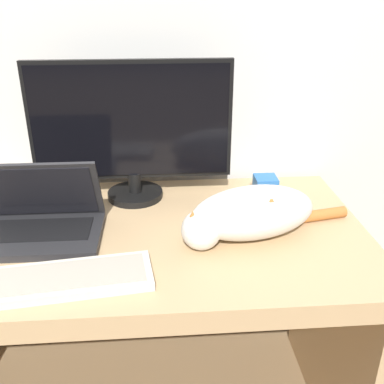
{
  "coord_description": "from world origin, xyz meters",
  "views": [
    {
      "loc": [
        0.1,
        -0.74,
        1.33
      ],
      "look_at": [
        0.18,
        0.31,
        0.85
      ],
      "focal_mm": 42.0,
      "sensor_mm": 36.0,
      "label": 1
    }
  ],
  "objects": [
    {
      "name": "desk",
      "position": [
        0.0,
        0.35,
        0.56
      ],
      "size": [
        1.34,
        0.69,
        0.72
      ],
      "color": "tan",
      "rests_on": "ground_plane"
    },
    {
      "name": "monitor",
      "position": [
        0.02,
        0.57,
        0.94
      ],
      "size": [
        0.6,
        0.17,
        0.43
      ],
      "color": "black",
      "rests_on": "desk"
    },
    {
      "name": "laptop",
      "position": [
        -0.22,
        0.34,
        0.76
      ],
      "size": [
        0.32,
        0.23,
        0.21
      ],
      "rotation": [
        0.0,
        0.0,
        -0.01
      ],
      "color": "#232326",
      "rests_on": "desk"
    },
    {
      "name": "external_keyboard",
      "position": [
        -0.12,
        0.12,
        0.73
      ],
      "size": [
        0.41,
        0.19,
        0.02
      ],
      "rotation": [
        0.0,
        0.0,
        0.12
      ],
      "color": "beige",
      "rests_on": "desk"
    },
    {
      "name": "cat",
      "position": [
        0.33,
        0.3,
        0.79
      ],
      "size": [
        0.49,
        0.23,
        0.14
      ],
      "rotation": [
        0.0,
        0.0,
        0.2
      ],
      "color": "silver",
      "rests_on": "desk"
    },
    {
      "name": "small_toy",
      "position": [
        0.43,
        0.54,
        0.75
      ],
      "size": [
        0.07,
        0.07,
        0.07
      ],
      "color": "#2D6BB7",
      "rests_on": "desk"
    }
  ]
}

